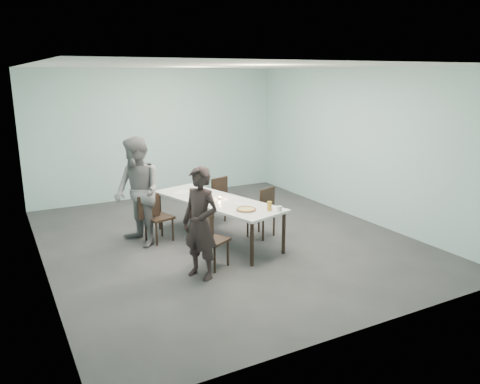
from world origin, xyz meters
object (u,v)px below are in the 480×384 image
chair_near_left (209,237)px  water_tumbler (279,209)px  table (217,203)px  amber_tumbler (191,191)px  side_plate (239,204)px  tealight (220,198)px  chair_far_right (216,196)px  diner_far (138,192)px  chair_near_right (264,209)px  chair_far_left (155,214)px  diner_near (200,223)px  beer_glass (269,206)px  pizza (246,210)px

chair_near_left → water_tumbler: size_ratio=9.67×
table → amber_tumbler: 0.67m
side_plate → tealight: tealight is taller
table → chair_far_right: chair_far_right is taller
diner_far → chair_near_right: bearing=60.6°
water_tumbler → chair_near_right: bearing=72.8°
chair_far_left → tealight: 1.17m
water_tumbler → tealight: bearing=114.0°
chair_near_right → water_tumbler: (-0.30, -0.98, 0.29)m
diner_near → beer_glass: size_ratio=10.89×
chair_far_left → diner_far: (-0.28, 0.01, 0.43)m
chair_far_right → beer_glass: beer_glass is taller
chair_far_right → water_tumbler: (0.08, -2.20, 0.29)m
chair_near_left → beer_glass: size_ratio=5.80×
diner_near → pizza: bearing=86.5°
chair_near_left → diner_near: 0.44m
tealight → amber_tumbler: size_ratio=0.70×
table → chair_far_right: size_ratio=3.16×
pizza → beer_glass: size_ratio=2.27×
chair_far_right → beer_glass: (-0.03, -2.07, 0.32)m
table → water_tumbler: bearing=-63.7°
water_tumbler → amber_tumbler: bearing=114.3°
chair_near_left → pizza: (0.76, 0.22, 0.27)m
diner_far → amber_tumbler: 1.06m
chair_far_left → water_tumbler: 2.23m
side_plate → water_tumbler: 0.78m
chair_far_left → chair_far_right: same height
table → tealight: tealight is taller
chair_far_left → amber_tumbler: (0.76, 0.16, 0.29)m
chair_near_left → diner_near: (-0.22, -0.21, 0.32)m
chair_far_left → pizza: size_ratio=2.56×
chair_near_left → amber_tumbler: size_ratio=10.88×
beer_glass → tealight: size_ratio=2.68×
chair_near_right → diner_near: diner_near is taller
chair_far_left → pizza: (1.11, -1.29, 0.27)m
chair_near_left → diner_near: diner_near is taller
beer_glass → diner_far: bearing=139.5°
diner_near → chair_far_right: bearing=122.8°
chair_near_left → amber_tumbler: bearing=47.9°
diner_near → beer_glass: (1.31, 0.26, 0.01)m
table → diner_near: bearing=-124.3°
water_tumbler → amber_tumbler: 1.92m
chair_far_right → diner_far: (-1.74, -0.61, 0.43)m
chair_near_right → chair_far_left: bearing=-41.4°
diner_near → amber_tumbler: (0.63, 1.88, -0.03)m
chair_far_left → beer_glass: 2.07m
diner_far → tealight: size_ratio=33.36×
beer_glass → water_tumbler: (0.11, -0.13, -0.03)m
tealight → diner_near: bearing=-125.9°
diner_near → tealight: diner_near is taller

